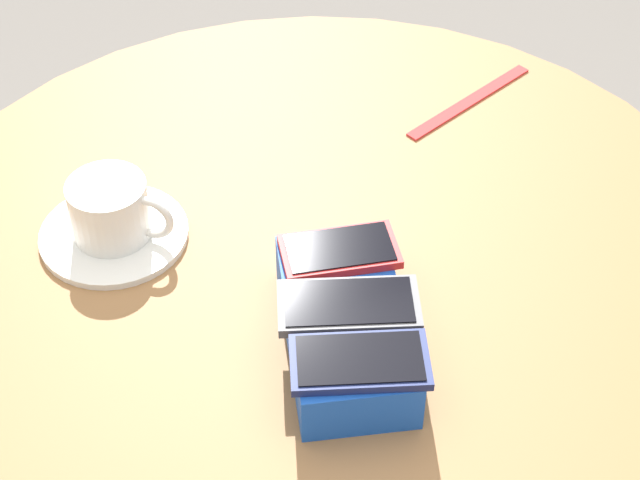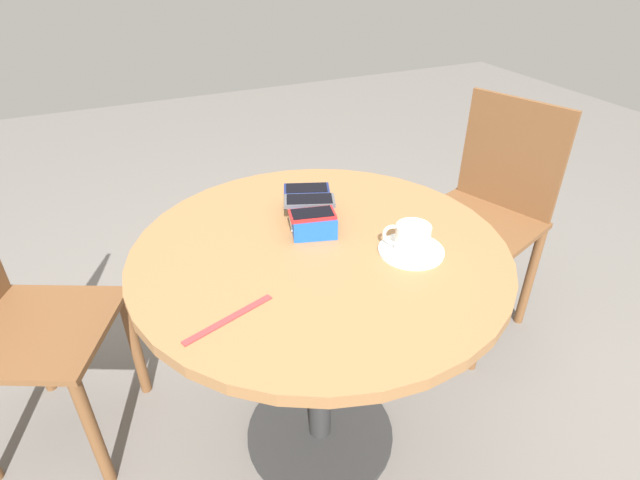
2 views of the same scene
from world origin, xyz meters
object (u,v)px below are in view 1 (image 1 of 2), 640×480
phone_box (345,328)px  phone_navy (360,362)px  lanyard_strap (470,102)px  saucer (114,234)px  phone_red (340,251)px  round_table (320,340)px  phone_gray (349,305)px  coffee_cup (111,209)px

phone_box → phone_navy: (-0.07, 0.02, 0.03)m
phone_box → phone_navy: 0.08m
phone_navy → lanyard_strap: phone_navy is taller
saucer → lanyard_strap: size_ratio=0.76×
phone_navy → phone_red: same height
phone_red → round_table: bearing=-5.6°
round_table → phone_box: size_ratio=3.96×
phone_navy → phone_gray: phone_gray is taller
phone_box → phone_navy: phone_navy is taller
lanyard_strap → phone_navy: bearing=138.1°
phone_navy → phone_red: (0.14, -0.04, 0.00)m
saucer → lanyard_strap: 0.48m
phone_box → phone_red: size_ratio=1.87×
round_table → saucer: 0.27m
phone_navy → phone_gray: (0.07, -0.02, 0.00)m
round_table → coffee_cup: (0.11, 0.19, 0.18)m
phone_gray → lanyard_strap: size_ratio=0.70×
phone_navy → lanyard_strap: 0.50m
phone_red → lanyard_strap: (0.23, -0.29, -0.06)m
phone_box → coffee_cup: (0.24, 0.16, 0.01)m
round_table → phone_navy: phone_navy is taller
phone_gray → lanyard_strap: 0.44m
phone_box → phone_gray: 0.03m
phone_navy → phone_red: 0.14m
phone_red → coffee_cup: 0.26m
lanyard_strap → coffee_cup: bearing=97.0°
coffee_cup → lanyard_strap: bearing=-83.0°
coffee_cup → lanyard_strap: coffee_cup is taller
phone_gray → phone_red: same height
round_table → coffee_cup: bearing=59.6°
round_table → saucer: size_ratio=5.85×
round_table → phone_navy: 0.29m
round_table → phone_gray: bearing=167.6°
saucer → coffee_cup: 0.04m
phone_box → phone_gray: bearing=-143.5°
phone_navy → coffee_cup: (0.31, 0.14, -0.02)m
round_table → lanyard_strap: size_ratio=4.42×
round_table → lanyard_strap: bearing=-58.8°
saucer → phone_navy: bearing=-155.0°
saucer → round_table: bearing=-120.5°
phone_gray → coffee_cup: bearing=33.8°
phone_red → lanyard_strap: phone_red is taller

